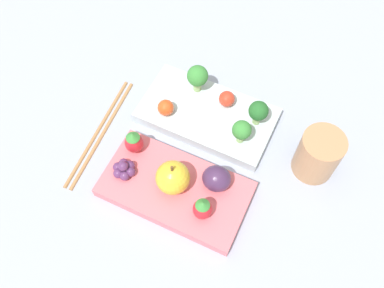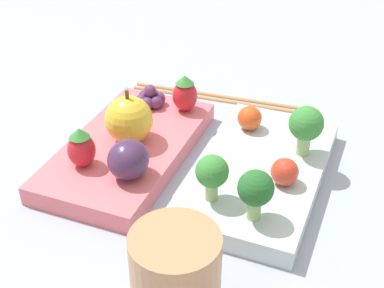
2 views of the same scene
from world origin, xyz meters
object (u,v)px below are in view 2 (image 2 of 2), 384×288
(broccoli_floret_2, at_px, (306,125))
(strawberry_1, at_px, (81,148))
(broccoli_floret_1, at_px, (256,190))
(apple, at_px, (129,120))
(drinking_cup, at_px, (176,280))
(cherry_tomato_0, at_px, (250,118))
(cherry_tomato_1, at_px, (285,172))
(broccoli_floret_0, at_px, (212,173))
(plum, at_px, (128,159))
(bento_box_savoury, at_px, (260,172))
(grape_cluster, at_px, (150,98))
(strawberry_0, at_px, (185,94))
(bento_box_fruit, at_px, (128,149))
(chopsticks_pair, at_px, (214,96))

(broccoli_floret_2, bearing_deg, strawberry_1, -67.10)
(broccoli_floret_1, bearing_deg, apple, -118.32)
(apple, distance_m, drinking_cup, 0.21)
(broccoli_floret_2, height_order, drinking_cup, drinking_cup)
(cherry_tomato_0, distance_m, cherry_tomato_1, 0.10)
(broccoli_floret_1, distance_m, broccoli_floret_2, 0.11)
(broccoli_floret_0, height_order, apple, apple)
(plum, relative_size, drinking_cup, 0.53)
(cherry_tomato_1, bearing_deg, drinking_cup, -17.62)
(bento_box_savoury, relative_size, cherry_tomato_1, 8.57)
(broccoli_floret_0, height_order, broccoli_floret_1, broccoli_floret_1)
(cherry_tomato_0, distance_m, grape_cluster, 0.12)
(apple, bearing_deg, grape_cluster, -174.79)
(apple, bearing_deg, bento_box_savoury, 89.44)
(bento_box_savoury, distance_m, strawberry_0, 0.13)
(broccoli_floret_0, bearing_deg, strawberry_1, -95.06)
(strawberry_1, height_order, drinking_cup, drinking_cup)
(plum, bearing_deg, broccoli_floret_1, 79.75)
(bento_box_fruit, xyz_separation_m, broccoli_floret_0, (0.06, 0.11, 0.04))
(broccoli_floret_0, bearing_deg, strawberry_0, -153.24)
(strawberry_1, distance_m, chopsticks_pair, 0.22)
(broccoli_floret_2, distance_m, chopsticks_pair, 0.18)
(cherry_tomato_1, relative_size, chopsticks_pair, 0.12)
(cherry_tomato_1, bearing_deg, cherry_tomato_0, -148.61)
(apple, relative_size, drinking_cup, 0.73)
(apple, height_order, grape_cluster, apple)
(strawberry_1, relative_size, chopsticks_pair, 0.20)
(strawberry_0, bearing_deg, broccoli_floret_1, 35.86)
(bento_box_fruit, distance_m, broccoli_floret_1, 0.17)
(broccoli_floret_1, height_order, strawberry_1, broccoli_floret_1)
(grape_cluster, height_order, chopsticks_pair, grape_cluster)
(cherry_tomato_1, xyz_separation_m, drinking_cup, (0.16, -0.05, 0.01))
(bento_box_fruit, height_order, strawberry_1, strawberry_1)
(cherry_tomato_1, distance_m, chopsticks_pair, 0.21)
(broccoli_floret_1, bearing_deg, cherry_tomato_0, -165.89)
(broccoli_floret_0, height_order, drinking_cup, drinking_cup)
(broccoli_floret_0, height_order, plum, broccoli_floret_0)
(bento_box_fruit, height_order, drinking_cup, drinking_cup)
(chopsticks_pair, bearing_deg, bento_box_fruit, -18.40)
(apple, xyz_separation_m, strawberry_0, (-0.08, 0.03, -0.00))
(bento_box_fruit, height_order, apple, apple)
(grape_cluster, bearing_deg, cherry_tomato_1, 59.76)
(broccoli_floret_1, height_order, strawberry_0, broccoli_floret_1)
(broccoli_floret_0, relative_size, drinking_cup, 0.57)
(apple, bearing_deg, strawberry_0, 156.02)
(broccoli_floret_0, distance_m, apple, 0.12)
(broccoli_floret_2, relative_size, cherry_tomato_1, 2.01)
(grape_cluster, relative_size, drinking_cup, 0.45)
(broccoli_floret_2, height_order, grape_cluster, broccoli_floret_2)
(cherry_tomato_1, distance_m, drinking_cup, 0.16)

